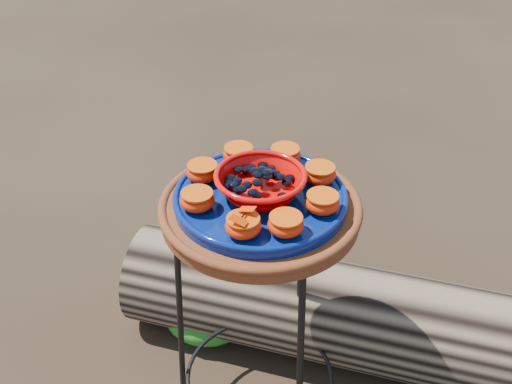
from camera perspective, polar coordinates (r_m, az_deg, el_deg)
The scene contains 17 objects.
plant_stand at distance 1.69m, azimuth 0.33°, elevation -11.68°, with size 0.44×0.44×0.70m, color black, non-canonical shape.
terracotta_saucer at distance 1.45m, azimuth 0.38°, elevation -1.65°, with size 0.45×0.45×0.04m, color #4F2512.
cobalt_plate at distance 1.43m, azimuth 0.38°, elevation -0.65°, with size 0.38×0.38×0.03m, color #041136.
red_bowl at distance 1.41m, azimuth 0.39°, elevation 0.66°, with size 0.19×0.19×0.05m, color #D10604, non-canonical shape.
glass_gems at distance 1.38m, azimuth 0.39°, elevation 2.01°, with size 0.15×0.15×0.03m, color black, non-canonical shape.
orange_half_0 at distance 1.30m, azimuth -1.15°, elevation -3.06°, with size 0.07×0.07×0.04m, color red.
orange_half_1 at distance 1.30m, azimuth 2.66°, elevation -2.92°, with size 0.07×0.07×0.04m, color red.
orange_half_2 at distance 1.37m, azimuth 5.91°, elevation -0.97°, with size 0.07×0.07×0.04m, color red.
orange_half_3 at distance 1.46m, azimuth 5.68°, elevation 1.58°, with size 0.07×0.07×0.04m, color red.
orange_half_4 at distance 1.52m, azimuth 2.60°, elevation 3.26°, with size 0.07×0.07×0.04m, color red.
orange_half_5 at distance 1.52m, azimuth -1.56°, elevation 3.34°, with size 0.07×0.07×0.04m, color red.
orange_half_6 at distance 1.46m, azimuth -4.78°, elevation 1.77°, with size 0.07×0.07×0.04m, color red.
orange_half_7 at distance 1.37m, azimuth -5.24°, elevation -0.76°, with size 0.07×0.07×0.04m, color red.
butterfly at distance 1.28m, azimuth -1.16°, elevation -2.10°, with size 0.07×0.05×0.01m, color #C72900, non-canonical shape.
driftwood_log at distance 2.00m, azimuth 12.51°, elevation -11.55°, with size 1.68×0.44×0.31m, color black, non-canonical shape.
foliage_left at distance 2.13m, azimuth -4.21°, elevation -10.24°, with size 0.29×0.29×0.15m, color #226314.
foliage_back at distance 2.29m, azimuth 4.25°, elevation -6.54°, with size 0.28×0.28×0.14m, color #226314.
Camera 1 is at (0.63, -0.97, 1.58)m, focal length 45.00 mm.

